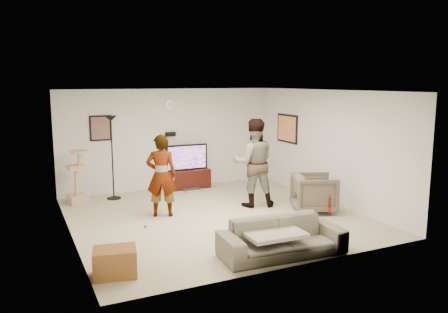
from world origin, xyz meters
name	(u,v)px	position (x,y,z in m)	size (l,w,h in m)	color
floor	(215,217)	(0.00, 0.00, -0.01)	(5.50, 5.50, 0.02)	tan
ceiling	(214,90)	(0.00, 0.00, 2.51)	(5.50, 5.50, 0.02)	silver
wall_back	(170,139)	(0.00, 2.75, 1.25)	(5.50, 0.04, 2.50)	silver
wall_front	(294,183)	(0.00, -2.75, 1.25)	(5.50, 0.04, 2.50)	silver
wall_left	(68,166)	(-2.75, 0.00, 1.25)	(0.04, 5.50, 2.50)	silver
wall_right	(327,146)	(2.75, 0.00, 1.25)	(0.04, 5.50, 2.50)	silver
wall_clock	(170,105)	(0.00, 2.72, 2.10)	(0.26, 0.26, 0.04)	silver
wall_speaker	(171,134)	(0.00, 2.69, 1.38)	(0.25, 0.10, 0.10)	black
picture_back	(100,128)	(-1.70, 2.73, 1.60)	(0.42, 0.03, 0.52)	brown
picture_right	(287,129)	(2.73, 1.60, 1.50)	(0.03, 0.78, 0.62)	#E77E50
tv_stand	(187,179)	(0.35, 2.50, 0.24)	(1.15, 0.45, 0.48)	black
console_box	(192,190)	(0.34, 2.11, 0.04)	(0.40, 0.30, 0.07)	silver
tv	(187,157)	(0.35, 2.50, 0.80)	(1.08, 0.08, 0.64)	black
tv_screen	(187,157)	(0.35, 2.46, 0.80)	(0.99, 0.01, 0.56)	#F77157
floor_lamp	(112,158)	(-1.55, 2.25, 0.96)	(0.32, 0.32, 1.91)	black
cat_tree	(76,177)	(-2.36, 2.19, 0.60)	(0.38, 0.38, 1.20)	tan
person_left	(161,176)	(-0.94, 0.49, 0.83)	(0.60, 0.40, 1.66)	#A09DAB
person_right	(254,163)	(1.08, 0.36, 0.95)	(0.92, 0.72, 1.90)	navy
sofa	(282,237)	(0.11, -2.30, 0.29)	(1.95, 0.76, 0.57)	#696451
throw_blanket	(273,233)	(-0.06, -2.30, 0.39)	(0.90, 0.70, 0.06)	#BEB59C
beer_bottle	(329,205)	(1.01, -2.30, 0.70)	(0.06, 0.06, 0.25)	#3D1C08
armchair	(314,193)	(2.02, -0.55, 0.39)	(0.83, 0.86, 0.78)	brown
side_table	(115,262)	(-2.40, -1.95, 0.20)	(0.59, 0.44, 0.39)	brown
toy_ball	(146,226)	(-1.46, -0.12, 0.03)	(0.06, 0.06, 0.06)	teal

